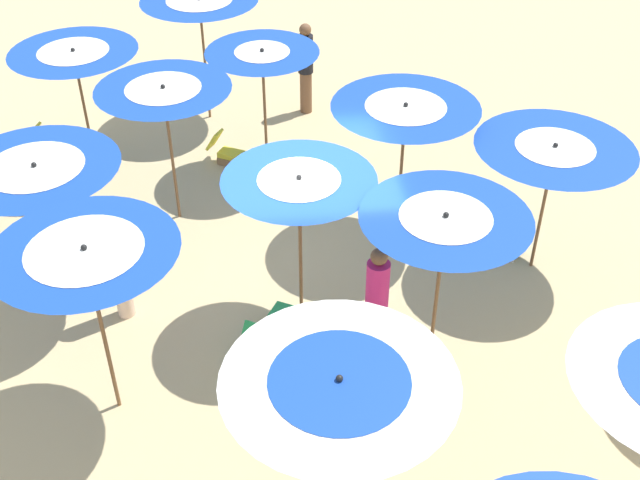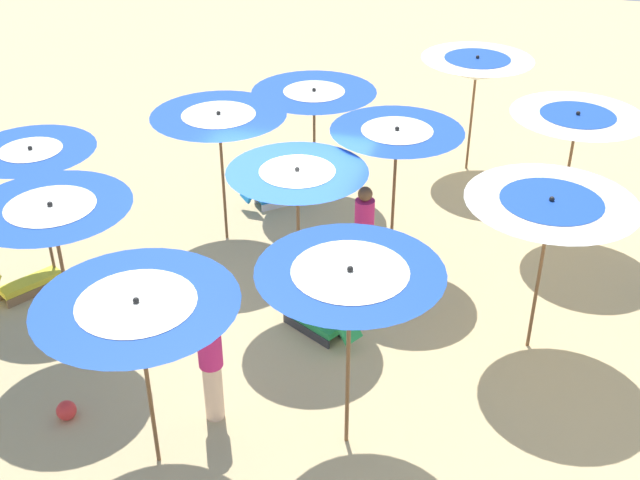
% 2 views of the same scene
% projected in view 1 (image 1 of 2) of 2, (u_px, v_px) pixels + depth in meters
% --- Properties ---
extents(ground, '(40.77, 40.77, 0.04)m').
position_uv_depth(ground, '(297.00, 301.00, 11.64)').
color(ground, '#D1B57F').
extents(beach_umbrella_1, '(2.24, 2.24, 2.17)m').
position_uv_depth(beach_umbrella_1, '(553.00, 158.00, 11.11)').
color(beach_umbrella_1, brown).
rests_on(beach_umbrella_1, ground).
extents(beach_umbrella_2, '(2.20, 2.20, 2.35)m').
position_uv_depth(beach_umbrella_2, '(405.00, 116.00, 11.64)').
color(beach_umbrella_2, brown).
rests_on(beach_umbrella_2, ground).
extents(beach_umbrella_3, '(1.90, 1.90, 2.34)m').
position_uv_depth(beach_umbrella_3, '(263.00, 63.00, 13.21)').
color(beach_umbrella_3, brown).
rests_on(beach_umbrella_3, ground).
extents(beach_umbrella_4, '(2.18, 2.18, 2.47)m').
position_uv_depth(beach_umbrella_4, '(200.00, 9.00, 14.70)').
color(beach_umbrella_4, brown).
rests_on(beach_umbrella_4, ground).
extents(beach_umbrella_6, '(2.03, 2.03, 2.47)m').
position_uv_depth(beach_umbrella_6, '(444.00, 230.00, 9.27)').
color(beach_umbrella_6, brown).
rests_on(beach_umbrella_6, ground).
extents(beach_umbrella_7, '(1.97, 1.97, 2.41)m').
position_uv_depth(beach_umbrella_7, '(299.00, 190.00, 10.00)').
color(beach_umbrella_7, brown).
rests_on(beach_umbrella_7, ground).
extents(beach_umbrella_8, '(2.06, 2.06, 2.41)m').
position_uv_depth(beach_umbrella_8, '(164.00, 98.00, 11.98)').
color(beach_umbrella_8, brown).
rests_on(beach_umbrella_8, ground).
extents(beach_umbrella_9, '(2.16, 2.16, 2.26)m').
position_uv_depth(beach_umbrella_9, '(75.00, 59.00, 13.38)').
color(beach_umbrella_9, brown).
rests_on(beach_umbrella_9, ground).
extents(beach_umbrella_11, '(2.23, 2.23, 2.40)m').
position_uv_depth(beach_umbrella_11, '(339.00, 393.00, 7.34)').
color(beach_umbrella_11, brown).
rests_on(beach_umbrella_11, ground).
extents(beach_umbrella_12, '(2.07, 2.07, 2.54)m').
position_uv_depth(beach_umbrella_12, '(87.00, 263.00, 8.66)').
color(beach_umbrella_12, brown).
rests_on(beach_umbrella_12, ground).
extents(beach_umbrella_13, '(2.20, 2.20, 2.36)m').
position_uv_depth(beach_umbrella_13, '(37.00, 177.00, 10.33)').
color(beach_umbrella_13, brown).
rests_on(beach_umbrella_13, ground).
extents(lounger_0, '(1.18, 0.85, 0.61)m').
position_uv_depth(lounger_0, '(240.00, 156.00, 14.47)').
color(lounger_0, olive).
rests_on(lounger_0, ground).
extents(lounger_1, '(0.91, 1.29, 0.68)m').
position_uv_depth(lounger_1, '(270.00, 331.00, 10.80)').
color(lounger_1, '#333338').
rests_on(lounger_1, ground).
extents(lounger_2, '(1.09, 1.13, 0.67)m').
position_uv_depth(lounger_2, '(490.00, 232.00, 12.59)').
color(lounger_2, silver).
rests_on(lounger_2, ground).
extents(lounger_3, '(1.19, 0.63, 0.60)m').
position_uv_depth(lounger_3, '(58.00, 146.00, 14.74)').
color(lounger_3, '#333338').
rests_on(lounger_3, ground).
extents(beachgoer_0, '(0.30, 0.30, 1.75)m').
position_uv_depth(beachgoer_0, '(377.00, 301.00, 10.24)').
color(beachgoer_0, brown).
rests_on(beachgoer_0, ground).
extents(beachgoer_1, '(0.30, 0.30, 1.86)m').
position_uv_depth(beachgoer_1, '(306.00, 66.00, 15.64)').
color(beachgoer_1, brown).
rests_on(beachgoer_1, ground).
extents(beachgoer_2, '(0.30, 0.30, 1.80)m').
position_uv_depth(beachgoer_2, '(117.00, 262.00, 10.82)').
color(beachgoer_2, beige).
rests_on(beachgoer_2, ground).
extents(beach_ball, '(0.25, 0.25, 0.25)m').
position_uv_depth(beach_ball, '(101.00, 234.00, 12.69)').
color(beach_ball, red).
rests_on(beach_ball, ground).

